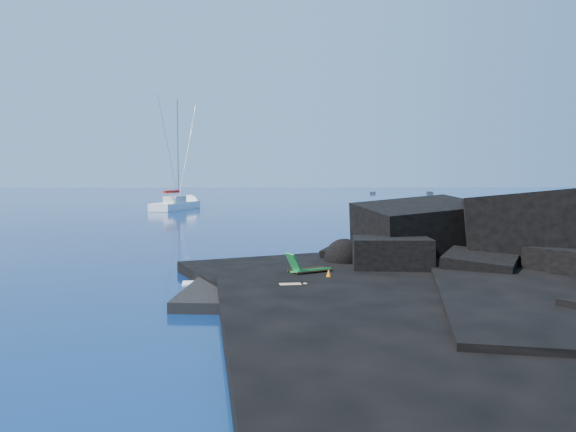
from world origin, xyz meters
The scene contains 11 objects.
ground centered at (0.00, 0.00, 0.00)m, with size 400.00×400.00×0.00m, color #04093B.
headland centered at (13.00, 3.00, 0.00)m, with size 24.00×24.00×3.60m, color black, non-canonical shape.
beach centered at (4.50, 0.50, 0.00)m, with size 8.50×6.00×0.70m, color black.
surf_foam centered at (5.00, 5.00, 0.00)m, with size 10.00×8.00×0.06m, color white, non-canonical shape.
sailboat centered at (-8.01, 52.93, 0.00)m, with size 2.80×13.34×13.99m, color white, non-canonical shape.
deck_chair centered at (4.65, 1.64, 0.92)m, with size 1.66×0.73×1.14m, color #1C8036, non-canonical shape.
towel centered at (3.78, -0.67, 0.37)m, with size 1.85×0.88×0.05m, color silver.
sunbather centered at (3.78, -0.67, 0.53)m, with size 1.76×0.49×0.27m, color tan, non-canonical shape.
marker_cone centered at (5.22, 0.65, 0.62)m, with size 0.36×0.36×0.55m, color orange.
distant_boat_a centered at (30.06, 117.75, 0.00)m, with size 1.23×3.97×0.53m, color #2B2A30.
distant_boat_b centered at (44.15, 117.43, 0.00)m, with size 1.28×4.13×0.55m, color #232428.
Camera 1 is at (2.86, -18.97, 4.16)m, focal length 35.00 mm.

